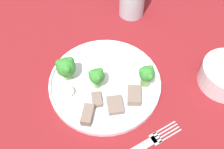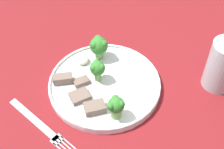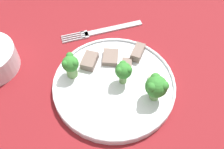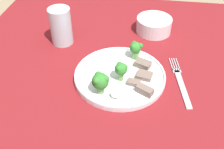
% 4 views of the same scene
% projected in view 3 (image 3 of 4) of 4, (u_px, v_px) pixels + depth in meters
% --- Properties ---
extents(table, '(1.10, 1.04, 0.72)m').
position_uv_depth(table, '(111.00, 92.00, 0.66)').
color(table, maroon).
rests_on(table, ground_plane).
extents(dinner_plate, '(0.25, 0.25, 0.02)m').
position_uv_depth(dinner_plate, '(116.00, 85.00, 0.54)').
color(dinner_plate, white).
rests_on(dinner_plate, table).
extents(fork, '(0.06, 0.20, 0.00)m').
position_uv_depth(fork, '(103.00, 31.00, 0.65)').
color(fork, '#B2B2B7').
rests_on(fork, table).
extents(broccoli_floret_near_rim_left, '(0.04, 0.03, 0.05)m').
position_uv_depth(broccoli_floret_near_rim_left, '(71.00, 65.00, 0.53)').
color(broccoli_floret_near_rim_left, '#709E56').
rests_on(broccoli_floret_near_rim_left, dinner_plate).
extents(broccoli_floret_center_left, '(0.03, 0.03, 0.05)m').
position_uv_depth(broccoli_floret_center_left, '(123.00, 71.00, 0.52)').
color(broccoli_floret_center_left, '#709E56').
rests_on(broccoli_floret_center_left, dinner_plate).
extents(broccoli_floret_back_left, '(0.04, 0.04, 0.06)m').
position_uv_depth(broccoli_floret_back_left, '(156.00, 86.00, 0.49)').
color(broccoli_floret_back_left, '#709E56').
rests_on(broccoli_floret_back_left, dinner_plate).
extents(meat_slice_front_slice, '(0.04, 0.03, 0.01)m').
position_uv_depth(meat_slice_front_slice, '(127.00, 65.00, 0.56)').
color(meat_slice_front_slice, '#756056').
rests_on(meat_slice_front_slice, dinner_plate).
extents(meat_slice_middle_slice, '(0.05, 0.04, 0.02)m').
position_uv_depth(meat_slice_middle_slice, '(90.00, 61.00, 0.57)').
color(meat_slice_middle_slice, '#756056').
rests_on(meat_slice_middle_slice, dinner_plate).
extents(meat_slice_rear_slice, '(0.05, 0.04, 0.02)m').
position_uv_depth(meat_slice_rear_slice, '(138.00, 52.00, 0.58)').
color(meat_slice_rear_slice, '#756056').
rests_on(meat_slice_rear_slice, dinner_plate).
extents(meat_slice_edge_slice, '(0.05, 0.04, 0.01)m').
position_uv_depth(meat_slice_edge_slice, '(111.00, 57.00, 0.57)').
color(meat_slice_edge_slice, '#756056').
rests_on(meat_slice_edge_slice, dinner_plate).
extents(sauce_dollop, '(0.03, 0.03, 0.02)m').
position_uv_depth(sauce_dollop, '(155.00, 77.00, 0.54)').
color(sauce_dollop, silver).
rests_on(sauce_dollop, dinner_plate).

